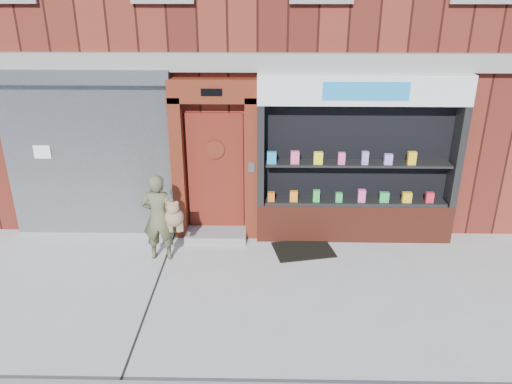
{
  "coord_description": "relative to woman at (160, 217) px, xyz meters",
  "views": [
    {
      "loc": [
        0.14,
        -6.43,
        4.33
      ],
      "look_at": [
        -0.01,
        1.0,
        1.23
      ],
      "focal_mm": 35.0,
      "sensor_mm": 36.0,
      "label": 1
    }
  ],
  "objects": [
    {
      "name": "shutter_bay",
      "position": [
        -1.41,
        0.93,
        0.95
      ],
      "size": [
        3.1,
        0.3,
        3.04
      ],
      "color": "gray",
      "rests_on": "ground"
    },
    {
      "name": "doormat",
      "position": [
        2.41,
        0.3,
        -0.76
      ],
      "size": [
        1.14,
        0.9,
        0.03
      ],
      "primitive_type": "cube",
      "rotation": [
        0.0,
        0.0,
        0.21
      ],
      "color": "black",
      "rests_on": "ground"
    },
    {
      "name": "pharmacy_bay",
      "position": [
        3.34,
        0.82,
        0.6
      ],
      "size": [
        3.5,
        0.41,
        3.0
      ],
      "color": "maroon",
      "rests_on": "ground"
    },
    {
      "name": "ground",
      "position": [
        1.59,
        -1.0,
        -0.77
      ],
      "size": [
        80.0,
        80.0,
        0.0
      ],
      "primitive_type": "plane",
      "color": "#9E9E99",
      "rests_on": "ground"
    },
    {
      "name": "building",
      "position": [
        1.59,
        5.0,
        3.23
      ],
      "size": [
        12.0,
        8.16,
        8.0
      ],
      "color": "#4C1711",
      "rests_on": "ground"
    },
    {
      "name": "red_door_bay",
      "position": [
        0.84,
        0.86,
        0.69
      ],
      "size": [
        1.52,
        0.58,
        2.9
      ],
      "color": "#5C1E0F",
      "rests_on": "ground"
    },
    {
      "name": "woman",
      "position": [
        0.0,
        0.0,
        0.0
      ],
      "size": [
        0.71,
        0.37,
        1.52
      ],
      "color": "#525437",
      "rests_on": "ground"
    }
  ]
}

